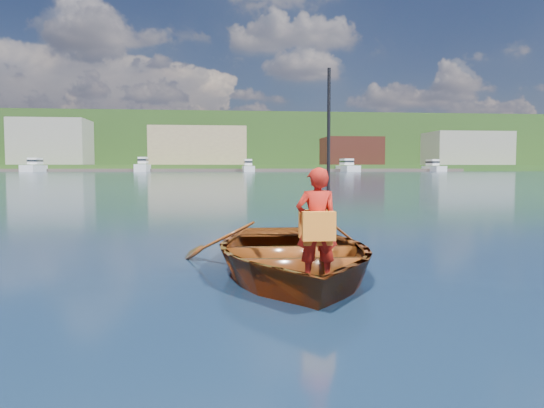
% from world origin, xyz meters
% --- Properties ---
extents(ground, '(600.00, 600.00, 0.00)m').
position_xyz_m(ground, '(0.00, 0.00, 0.00)').
color(ground, '#0F263C').
rests_on(ground, ground).
extents(rowboat, '(2.84, 3.95, 0.81)m').
position_xyz_m(rowboat, '(0.79, -0.29, 0.25)').
color(rowboat, brown).
rests_on(rowboat, ground).
extents(child_paddler, '(0.44, 0.34, 2.25)m').
position_xyz_m(child_paddler, '(0.93, -1.19, 0.70)').
color(child_paddler, red).
rests_on(child_paddler, ground).
extents(shoreline, '(400.00, 140.00, 22.00)m').
position_xyz_m(shoreline, '(0.00, 236.61, 10.32)').
color(shoreline, '#3B5524').
rests_on(shoreline, ground).
extents(dock, '(159.99, 12.40, 0.80)m').
position_xyz_m(dock, '(-6.99, 148.00, 0.40)').
color(dock, brown).
rests_on(dock, ground).
extents(waterfront_buildings, '(202.00, 16.00, 14.00)m').
position_xyz_m(waterfront_buildings, '(-7.74, 165.00, 7.74)').
color(waterfront_buildings, maroon).
rests_on(waterfront_buildings, ground).
extents(marina_yachts, '(145.74, 13.90, 4.30)m').
position_xyz_m(marina_yachts, '(-8.54, 143.33, 1.37)').
color(marina_yachts, white).
rests_on(marina_yachts, ground).
extents(hillside_trees, '(296.52, 85.46, 26.39)m').
position_xyz_m(hillside_trees, '(21.97, 248.05, 20.16)').
color(hillside_trees, '#382314').
rests_on(hillside_trees, ground).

